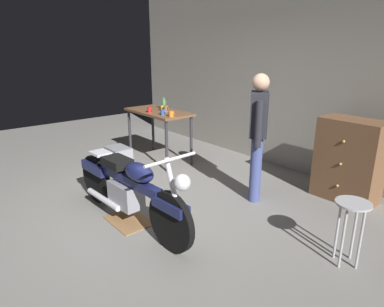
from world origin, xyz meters
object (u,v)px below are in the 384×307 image
mug_yellow_tall (163,108)px  mug_orange_travel (171,114)px  shop_stool (351,216)px  mug_brown_stoneware (166,109)px  storage_bin (119,157)px  mug_red_diner (150,110)px  motorcycle (128,188)px  person_standing (258,132)px  wooden_dresser (349,160)px  mug_blue_enamel (163,112)px  bottle (164,104)px

mug_yellow_tall → mug_orange_travel: (0.52, -0.20, 0.00)m
shop_stool → mug_brown_stoneware: size_ratio=5.72×
storage_bin → mug_brown_stoneware: 1.16m
mug_brown_stoneware → mug_orange_travel: mug_brown_stoneware is taller
shop_stool → mug_red_diner: mug_red_diner is taller
storage_bin → mug_red_diner: (0.19, 0.55, 0.77)m
shop_stool → storage_bin: bearing=-175.0°
motorcycle → mug_orange_travel: (-1.14, 1.47, 0.49)m
person_standing → mug_orange_travel: size_ratio=13.83×
wooden_dresser → mug_yellow_tall: size_ratio=9.84×
motorcycle → person_standing: 1.79m
mug_brown_stoneware → motorcycle: bearing=-47.0°
mug_yellow_tall → mug_orange_travel: 0.56m
mug_orange_travel → mug_red_diner: mug_red_diner is taller
mug_blue_enamel → mug_red_diner: mug_red_diner is taller
bottle → mug_red_diner: bearing=-74.6°
mug_yellow_tall → bottle: size_ratio=0.46×
wooden_dresser → mug_orange_travel: bearing=-155.6°
motorcycle → mug_yellow_tall: size_ratio=19.60×
person_standing → shop_stool: 1.65m
shop_stool → mug_blue_enamel: bearing=175.6°
mug_orange_travel → mug_red_diner: (-0.52, -0.07, 0.00)m
mug_blue_enamel → mug_brown_stoneware: 0.29m
person_standing → mug_yellow_tall: 2.14m
storage_bin → wooden_dresser: bearing=28.8°
mug_orange_travel → mug_brown_stoneware: bearing=155.9°
mug_yellow_tall → mug_blue_enamel: bearing=-35.5°
storage_bin → mug_blue_enamel: 1.10m
mug_blue_enamel → shop_stool: bearing=-4.4°
bottle → mug_yellow_tall: bearing=-42.9°
mug_yellow_tall → mug_red_diner: size_ratio=1.09×
wooden_dresser → mug_blue_enamel: (-2.63, -1.13, 0.39)m
motorcycle → person_standing: (0.48, 1.66, 0.48)m
mug_brown_stoneware → mug_red_diner: mug_brown_stoneware is taller
motorcycle → mug_brown_stoneware: mug_brown_stoneware is taller
person_standing → mug_blue_enamel: (-1.82, -0.22, 0.02)m
mug_yellow_tall → shop_stool: bearing=-7.6°
wooden_dresser → storage_bin: bearing=-151.2°
mug_red_diner → bottle: bearing=105.4°
shop_stool → mug_red_diner: 3.70m
motorcycle → mug_red_diner: motorcycle is taller
person_standing → wooden_dresser: (0.81, 0.91, -0.38)m
storage_bin → mug_blue_enamel: (0.51, 0.59, 0.77)m
person_standing → wooden_dresser: bearing=-81.1°
person_standing → mug_brown_stoneware: 2.02m
mug_red_diner → bottle: size_ratio=0.43×
mug_yellow_tall → mug_brown_stoneware: 0.13m
shop_stool → mug_orange_travel: (-3.14, 0.29, 0.45)m
mug_brown_stoneware → wooden_dresser: bearing=18.1°
mug_brown_stoneware → mug_orange_travel: (0.39, -0.18, -0.01)m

